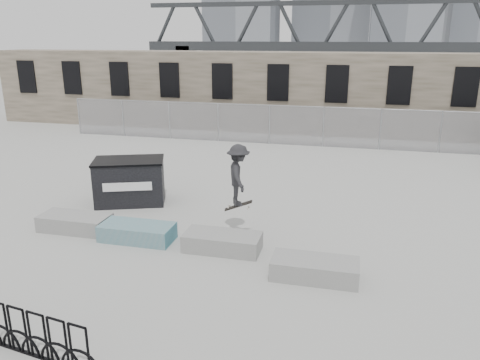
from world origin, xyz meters
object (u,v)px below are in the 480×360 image
Objects in this scene: planter_far_left at (75,222)px; skateboarder at (238,175)px; planter_center_left at (137,231)px; dumpster at (130,181)px; planter_center_right at (222,241)px; bike_rack at (0,325)px; planter_offset at (315,268)px.

skateboarder is at bearing 9.90° from planter_far_left.
dumpster is at bearing 119.56° from planter_center_left.
planter_center_left is 2.44m from planter_center_right.
dumpster is 7.67m from bike_rack.
skateboarder reaches higher than bike_rack.
bike_rack reaches higher than planter_offset.
bike_rack reaches higher than planter_center_left.
planter_center_right is at bearing 149.87° from skateboarder.
bike_rack is at bearing 131.82° from skateboarder.
planter_center_left is 1.06× the size of skateboarder.
planter_center_right is 4.91m from dumpster.
bike_rack is at bearing -120.33° from planter_center_right.
dumpster is (-4.00, 2.80, 0.50)m from planter_center_right.
planter_far_left is 1.00× the size of planter_center_left.
skateboarder is at bearing 21.29° from planter_center_left.
dumpster is at bearing 144.99° from planter_center_right.
planter_center_right is 2.64m from planter_offset.
skateboarder is (0.17, 1.07, 1.50)m from planter_center_right.
planter_center_left is (2.05, -0.20, 0.00)m from planter_far_left.
planter_center_right is 1.00× the size of planter_offset.
dumpster is at bearing 150.19° from planter_offset.
planter_offset is 6.53m from bike_rack.
planter_offset is (2.48, -0.91, 0.00)m from planter_center_right.
skateboarder is at bearing 81.23° from planter_center_right.
planter_offset is (4.92, -0.97, 0.00)m from planter_center_left.
planter_center_right is at bearing -55.50° from dumpster.
planter_center_left and planter_center_right have the same top height.
dumpster is 4.62m from skateboarder.
planter_far_left is 2.63m from dumpster.
planter_far_left is 4.96m from skateboarder.
planter_center_right is at bearing -3.33° from planter_far_left.
planter_far_left is 5.31m from bike_rack.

